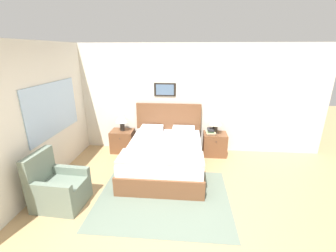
{
  "coord_description": "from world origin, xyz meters",
  "views": [
    {
      "loc": [
        0.27,
        -2.61,
        2.45
      ],
      "look_at": [
        -0.09,
        1.51,
        1.03
      ],
      "focal_mm": 24.0,
      "sensor_mm": 36.0,
      "label": 1
    }
  ],
  "objects_px": {
    "armchair": "(58,188)",
    "table_lamp_near_window": "(122,118)",
    "nightstand_by_door": "(215,144)",
    "nightstand_near_window": "(123,141)",
    "table_lamp_by_door": "(216,120)",
    "bed": "(165,155)"
  },
  "relations": [
    {
      "from": "armchair",
      "to": "table_lamp_near_window",
      "type": "bearing_deg",
      "value": 169.96
    },
    {
      "from": "nightstand_by_door",
      "to": "table_lamp_near_window",
      "type": "distance_m",
      "value": 2.34
    },
    {
      "from": "nightstand_near_window",
      "to": "table_lamp_near_window",
      "type": "distance_m",
      "value": 0.6
    },
    {
      "from": "table_lamp_near_window",
      "to": "table_lamp_by_door",
      "type": "xyz_separation_m",
      "value": [
        2.25,
        0.0,
        0.0
      ]
    },
    {
      "from": "table_lamp_near_window",
      "to": "bed",
      "type": "bearing_deg",
      "value": -35.49
    },
    {
      "from": "armchair",
      "to": "table_lamp_near_window",
      "type": "height_order",
      "value": "table_lamp_near_window"
    },
    {
      "from": "bed",
      "to": "armchair",
      "type": "distance_m",
      "value": 2.09
    },
    {
      "from": "table_lamp_near_window",
      "to": "table_lamp_by_door",
      "type": "height_order",
      "value": "same"
    },
    {
      "from": "table_lamp_near_window",
      "to": "nightstand_by_door",
      "type": "bearing_deg",
      "value": -0.15
    },
    {
      "from": "bed",
      "to": "table_lamp_near_window",
      "type": "distance_m",
      "value": 1.49
    },
    {
      "from": "bed",
      "to": "nightstand_by_door",
      "type": "bearing_deg",
      "value": 34.91
    },
    {
      "from": "armchair",
      "to": "nightstand_near_window",
      "type": "bearing_deg",
      "value": 170.33
    },
    {
      "from": "bed",
      "to": "nightstand_by_door",
      "type": "relative_size",
      "value": 3.77
    },
    {
      "from": "armchair",
      "to": "table_lamp_near_window",
      "type": "distance_m",
      "value": 2.26
    },
    {
      "from": "nightstand_near_window",
      "to": "table_lamp_by_door",
      "type": "relative_size",
      "value": 1.16
    },
    {
      "from": "table_lamp_by_door",
      "to": "armchair",
      "type": "bearing_deg",
      "value": -142.25
    },
    {
      "from": "armchair",
      "to": "nightstand_by_door",
      "type": "distance_m",
      "value": 3.48
    },
    {
      "from": "bed",
      "to": "nightstand_near_window",
      "type": "bearing_deg",
      "value": 145.09
    },
    {
      "from": "table_lamp_by_door",
      "to": "nightstand_by_door",
      "type": "bearing_deg",
      "value": -25.87
    },
    {
      "from": "nightstand_near_window",
      "to": "nightstand_by_door",
      "type": "bearing_deg",
      "value": 0.0
    },
    {
      "from": "nightstand_near_window",
      "to": "armchair",
      "type": "bearing_deg",
      "value": -102.74
    },
    {
      "from": "bed",
      "to": "nightstand_by_door",
      "type": "height_order",
      "value": "bed"
    }
  ]
}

